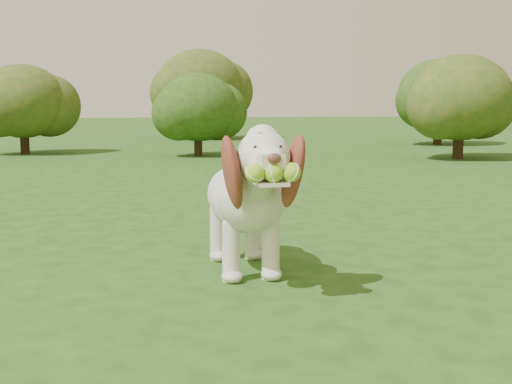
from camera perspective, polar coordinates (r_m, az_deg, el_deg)
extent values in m
plane|color=#1D4112|center=(3.17, -8.07, -10.03)|extent=(80.00, 80.00, 0.00)
ellipsoid|color=silver|center=(3.75, -1.22, -0.54)|extent=(0.39, 0.74, 0.39)
ellipsoid|color=silver|center=(3.47, -0.38, -0.48)|extent=(0.38, 0.38, 0.38)
ellipsoid|color=silver|center=(4.00, -1.89, -0.17)|extent=(0.35, 0.35, 0.34)
cylinder|color=silver|center=(3.32, 0.12, 0.87)|extent=(0.20, 0.30, 0.30)
sphere|color=silver|center=(3.16, 0.66, 3.15)|extent=(0.27, 0.27, 0.27)
sphere|color=silver|center=(3.18, 0.58, 4.48)|extent=(0.18, 0.18, 0.17)
cube|color=silver|center=(3.02, 1.28, 2.81)|extent=(0.11, 0.16, 0.07)
ellipsoid|color=#592D28|center=(2.93, 1.65, 2.99)|extent=(0.06, 0.04, 0.05)
cube|color=silver|center=(3.01, 1.34, 0.79)|extent=(0.15, 0.17, 0.02)
ellipsoid|color=brown|center=(3.15, -2.15, 1.71)|extent=(0.16, 0.25, 0.41)
ellipsoid|color=brown|center=(3.22, 3.32, 1.83)|extent=(0.15, 0.25, 0.41)
cylinder|color=silver|center=(4.14, -2.27, 0.74)|extent=(0.07, 0.19, 0.15)
cylinder|color=silver|center=(3.53, -2.22, -5.30)|extent=(0.10, 0.10, 0.33)
cylinder|color=silver|center=(3.57, 1.31, -5.14)|extent=(0.10, 0.10, 0.33)
cylinder|color=silver|center=(4.00, -3.39, -3.72)|extent=(0.10, 0.10, 0.33)
cylinder|color=silver|center=(4.04, -0.27, -3.60)|extent=(0.10, 0.10, 0.33)
sphere|color=#A2CA2F|center=(2.94, -0.10, 1.69)|extent=(0.09, 0.09, 0.09)
sphere|color=#A2CA2F|center=(2.96, 1.54, 1.73)|extent=(0.09, 0.09, 0.09)
sphere|color=#A2CA2F|center=(2.98, 3.16, 1.76)|extent=(0.09, 0.09, 0.09)
cylinder|color=#382314|center=(17.32, -4.98, 5.97)|extent=(0.24, 0.24, 0.77)
ellipsoid|color=#1B4114|center=(17.32, -5.02, 9.35)|extent=(2.30, 2.30, 1.95)
cylinder|color=#382314|center=(11.71, 17.53, 4.23)|extent=(0.18, 0.18, 0.58)
ellipsoid|color=#1B4114|center=(11.69, 17.69, 8.01)|extent=(1.74, 1.74, 1.48)
cylinder|color=#382314|center=(11.85, -5.16, 4.38)|extent=(0.15, 0.15, 0.49)
ellipsoid|color=#1B4114|center=(11.83, -5.20, 7.52)|extent=(1.46, 1.46, 1.24)
cylinder|color=#382314|center=(13.05, -19.87, 4.40)|extent=(0.17, 0.17, 0.55)
ellipsoid|color=#1B4114|center=(13.03, -20.03, 7.60)|extent=(1.64, 1.64, 1.39)
cylinder|color=#382314|center=(15.57, 15.86, 5.23)|extent=(0.20, 0.20, 0.64)
ellipsoid|color=#1B4114|center=(15.56, 15.98, 8.35)|extent=(1.91, 1.91, 1.62)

